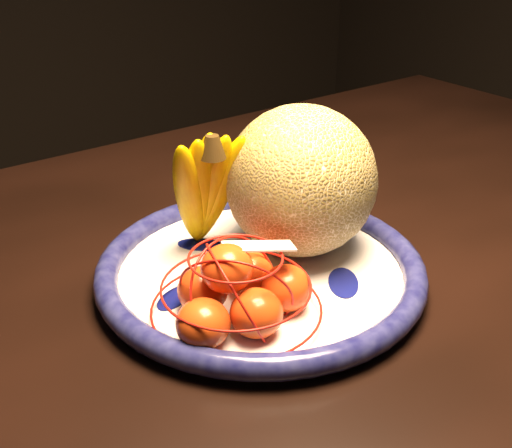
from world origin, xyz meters
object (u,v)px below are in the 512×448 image
fruit_bowl (261,270)px  banana_bunch (204,186)px  dining_table (298,286)px  mandarin_bag (238,292)px  cantaloupe (301,181)px

fruit_bowl → banana_bunch: 0.12m
banana_bunch → fruit_bowl: bearing=-59.1°
dining_table → mandarin_bag: bearing=-146.9°
cantaloupe → banana_bunch: (-0.10, 0.05, -0.00)m
cantaloupe → mandarin_bag: cantaloupe is taller
cantaloupe → banana_bunch: cantaloupe is taller
fruit_bowl → mandarin_bag: (-0.07, -0.07, 0.03)m
cantaloupe → dining_table: bearing=52.0°
fruit_bowl → mandarin_bag: mandarin_bag is taller
dining_table → fruit_bowl: bearing=-151.4°
dining_table → banana_bunch: bearing=174.1°
dining_table → fruit_bowl: 0.16m
fruit_bowl → cantaloupe: 0.11m
dining_table → cantaloupe: size_ratio=8.99×
mandarin_bag → banana_bunch: bearing=74.6°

